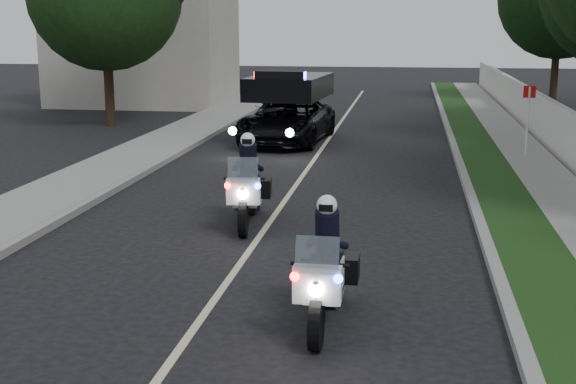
# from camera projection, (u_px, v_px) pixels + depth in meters

# --- Properties ---
(ground) EXTENTS (120.00, 120.00, 0.00)m
(ground) POSITION_uv_depth(u_px,v_px,m) (217.00, 297.00, 11.24)
(ground) COLOR black
(ground) RESTS_ON ground
(curb_right) EXTENTS (0.20, 60.00, 0.15)m
(curb_right) POSITION_uv_depth(u_px,v_px,m) (462.00, 172.00, 20.26)
(curb_right) COLOR gray
(curb_right) RESTS_ON ground
(grass_verge) EXTENTS (1.20, 60.00, 0.16)m
(grass_verge) POSITION_uv_depth(u_px,v_px,m) (490.00, 172.00, 20.15)
(grass_verge) COLOR #193814
(grass_verge) RESTS_ON ground
(sidewalk_right) EXTENTS (1.40, 60.00, 0.16)m
(sidewalk_right) POSITION_uv_depth(u_px,v_px,m) (542.00, 174.00, 19.95)
(sidewalk_right) COLOR gray
(sidewalk_right) RESTS_ON ground
(curb_left) EXTENTS (0.20, 60.00, 0.15)m
(curb_left) POSITION_uv_depth(u_px,v_px,m) (160.00, 163.00, 21.49)
(curb_left) COLOR gray
(curb_left) RESTS_ON ground
(sidewalk_left) EXTENTS (2.00, 60.00, 0.16)m
(sidewalk_left) POSITION_uv_depth(u_px,v_px,m) (122.00, 162.00, 21.65)
(sidewalk_left) COLOR gray
(sidewalk_left) RESTS_ON ground
(building_far) EXTENTS (8.00, 6.00, 7.00)m
(building_far) POSITION_uv_depth(u_px,v_px,m) (144.00, 31.00, 37.09)
(building_far) COLOR #A8A396
(building_far) RESTS_ON ground
(lane_marking) EXTENTS (0.12, 50.00, 0.01)m
(lane_marking) POSITION_uv_depth(u_px,v_px,m) (307.00, 170.00, 20.89)
(lane_marking) COLOR #BFB78C
(lane_marking) RESTS_ON ground
(police_moto_left) EXTENTS (0.98, 2.20, 1.81)m
(police_moto_left) POSITION_uv_depth(u_px,v_px,m) (248.00, 225.00, 15.24)
(police_moto_left) COLOR silver
(police_moto_left) RESTS_ON ground
(police_moto_right) EXTENTS (0.73, 2.02, 1.71)m
(police_moto_right) POSITION_uv_depth(u_px,v_px,m) (324.00, 323.00, 10.25)
(police_moto_right) COLOR silver
(police_moto_right) RESTS_ON ground
(police_suv) EXTENTS (2.85, 5.45, 2.57)m
(police_suv) POSITION_uv_depth(u_px,v_px,m) (287.00, 142.00, 25.70)
(police_suv) COLOR black
(police_suv) RESTS_ON ground
(bicycle) EXTENTS (0.70, 1.79, 0.92)m
(bicycle) POSITION_uv_depth(u_px,v_px,m) (267.00, 137.00, 26.90)
(bicycle) COLOR black
(bicycle) RESTS_ON ground
(cyclist) EXTENTS (0.60, 0.42, 1.64)m
(cyclist) POSITION_uv_depth(u_px,v_px,m) (267.00, 137.00, 26.90)
(cyclist) COLOR black
(cyclist) RESTS_ON ground
(sign_post) EXTENTS (0.36, 0.36, 2.23)m
(sign_post) POSITION_uv_depth(u_px,v_px,m) (525.00, 161.00, 22.17)
(sign_post) COLOR red
(sign_post) RESTS_ON ground
(tree_right_e) EXTENTS (7.16, 7.16, 9.82)m
(tree_right_e) POSITION_uv_depth(u_px,v_px,m) (552.00, 103.00, 38.35)
(tree_right_e) COLOR black
(tree_right_e) RESTS_ON ground
(tree_left_near) EXTENTS (6.29, 6.29, 9.63)m
(tree_left_near) POSITION_uv_depth(u_px,v_px,m) (111.00, 126.00, 29.80)
(tree_left_near) COLOR #173712
(tree_left_near) RESTS_ON ground
(tree_left_far) EXTENTS (8.20, 8.20, 11.52)m
(tree_left_far) POSITION_uv_depth(u_px,v_px,m) (174.00, 100.00, 39.86)
(tree_left_far) COLOR #1A3210
(tree_left_far) RESTS_ON ground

